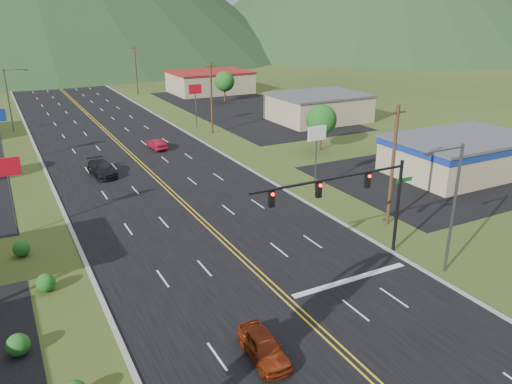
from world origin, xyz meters
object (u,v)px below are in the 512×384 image
car_red_near (264,347)px  streetlight_east (451,201)px  car_dark_mid (102,169)px  streetlight_west (10,96)px  car_red_far (157,144)px  traffic_signal (355,192)px

car_red_near → streetlight_east: bearing=11.7°
streetlight_east → car_dark_mid: streetlight_east is taller
streetlight_west → car_red_far: bearing=-52.4°
traffic_signal → car_red_near: traffic_signal is taller
car_red_near → traffic_signal: bearing=34.1°
streetlight_east → car_dark_mid: 36.31m
traffic_signal → streetlight_west: (-18.16, 56.00, -0.15)m
car_dark_mid → car_red_far: size_ratio=1.33×
car_dark_mid → traffic_signal: bearing=-73.5°
car_red_near → car_red_far: (7.56, 42.31, -0.04)m
car_red_far → car_red_near: bearing=75.8°
car_red_far → streetlight_east: bearing=96.6°
streetlight_west → streetlight_east: bearing=-69.1°
traffic_signal → car_dark_mid: (-11.34, 28.28, -4.57)m
traffic_signal → car_red_far: traffic_signal is taller
car_red_far → streetlight_west: bearing=-56.5°
traffic_signal → streetlight_east: 6.17m
car_red_near → car_dark_mid: car_dark_mid is taller
traffic_signal → streetlight_west: size_ratio=1.46×
car_red_near → streetlight_west: bearing=100.4°
traffic_signal → streetlight_east: streetlight_east is taller
streetlight_west → car_red_near: size_ratio=2.23×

